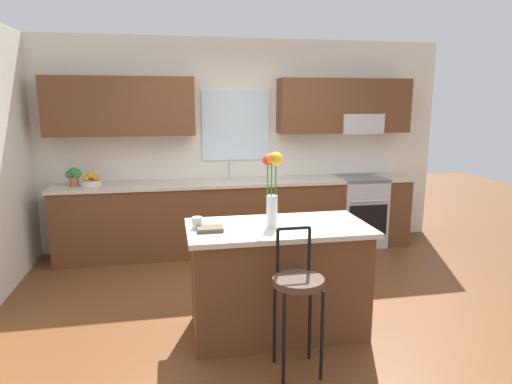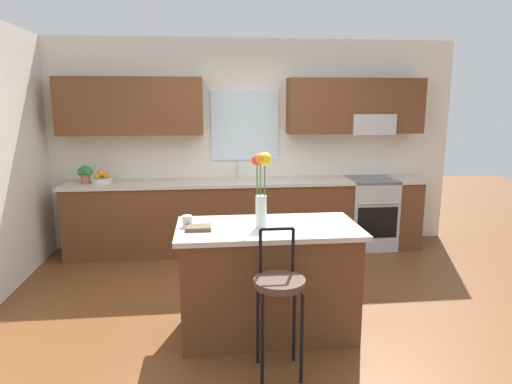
{
  "view_description": "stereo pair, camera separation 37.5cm",
  "coord_description": "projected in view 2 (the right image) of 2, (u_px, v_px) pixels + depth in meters",
  "views": [
    {
      "loc": [
        -0.86,
        -3.87,
        1.91
      ],
      "look_at": [
        -0.01,
        0.55,
        1.0
      ],
      "focal_mm": 31.55,
      "sensor_mm": 36.0,
      "label": 1
    },
    {
      "loc": [
        -0.49,
        -3.93,
        1.91
      ],
      "look_at": [
        -0.01,
        0.55,
        1.0
      ],
      "focal_mm": 31.55,
      "sensor_mm": 36.0,
      "label": 2
    }
  ],
  "objects": [
    {
      "name": "counter_run",
      "position": [
        247.0,
        215.0,
        5.82
      ],
      "size": [
        4.56,
        0.64,
        0.92
      ],
      "color": "brown",
      "rests_on": "ground"
    },
    {
      "name": "fruit_bowl_oranges",
      "position": [
        102.0,
        179.0,
        5.53
      ],
      "size": [
        0.24,
        0.24,
        0.16
      ],
      "color": "silver",
      "rests_on": "counter_run"
    },
    {
      "name": "oven_range",
      "position": [
        369.0,
        213.0,
        5.97
      ],
      "size": [
        0.6,
        0.64,
        0.92
      ],
      "color": "#B7BABC",
      "rests_on": "ground"
    },
    {
      "name": "bar_stool_near",
      "position": [
        279.0,
        289.0,
        3.11
      ],
      "size": [
        0.36,
        0.36,
        1.04
      ],
      "color": "black",
      "rests_on": "ground"
    },
    {
      "name": "cookbook",
      "position": [
        198.0,
        228.0,
        3.53
      ],
      "size": [
        0.2,
        0.15,
        0.03
      ],
      "primitive_type": "cube",
      "color": "brown",
      "rests_on": "kitchen_island"
    },
    {
      "name": "flower_vase",
      "position": [
        261.0,
        185.0,
        3.53
      ],
      "size": [
        0.15,
        0.14,
        0.6
      ],
      "color": "silver",
      "rests_on": "kitchen_island"
    },
    {
      "name": "mug_ceramic",
      "position": [
        187.0,
        221.0,
        3.61
      ],
      "size": [
        0.08,
        0.08,
        0.09
      ],
      "primitive_type": "cylinder",
      "color": "silver",
      "rests_on": "kitchen_island"
    },
    {
      "name": "kitchen_island",
      "position": [
        268.0,
        279.0,
        3.73
      ],
      "size": [
        1.48,
        0.77,
        0.92
      ],
      "color": "brown",
      "rests_on": "ground"
    },
    {
      "name": "back_wall_assembly",
      "position": [
        247.0,
        132.0,
        5.89
      ],
      "size": [
        5.6,
        0.5,
        2.7
      ],
      "color": "silver",
      "rests_on": "ground"
    },
    {
      "name": "sink_faucet",
      "position": [
        237.0,
        168.0,
        5.83
      ],
      "size": [
        0.02,
        0.13,
        0.23
      ],
      "color": "#B7BABC",
      "rests_on": "counter_run"
    },
    {
      "name": "potted_plant_small",
      "position": [
        85.0,
        173.0,
        5.49
      ],
      "size": [
        0.19,
        0.13,
        0.22
      ],
      "color": "#9E5B3D",
      "rests_on": "counter_run"
    },
    {
      "name": "ground_plane",
      "position": [
        263.0,
        307.0,
        4.26
      ],
      "size": [
        14.0,
        14.0,
        0.0
      ],
      "primitive_type": "plane",
      "color": "brown"
    }
  ]
}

